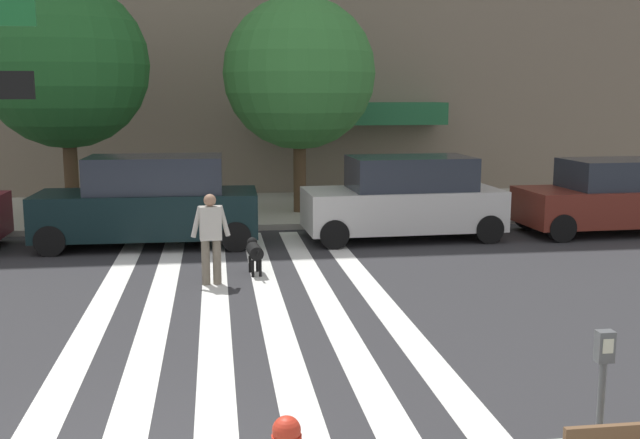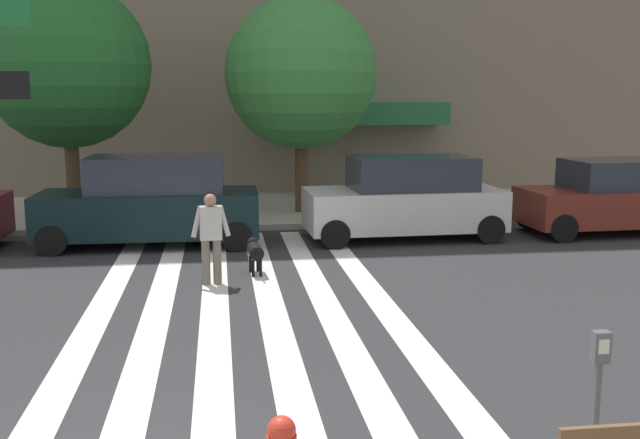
% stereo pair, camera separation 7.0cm
% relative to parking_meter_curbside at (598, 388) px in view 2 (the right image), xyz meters
% --- Properties ---
extents(ground_plane, '(160.00, 160.00, 0.00)m').
position_rel_parking_meter_curbside_xyz_m(ground_plane, '(-3.90, 6.90, -1.03)').
color(ground_plane, '#2B2B2D').
extents(sidewalk_far, '(80.00, 6.00, 0.15)m').
position_rel_parking_meter_curbside_xyz_m(sidewalk_far, '(-3.90, 15.92, -0.95)').
color(sidewalk_far, '#ABA99A').
rests_on(sidewalk_far, ground_plane).
extents(crosswalk_stripes, '(4.95, 11.43, 0.01)m').
position_rel_parking_meter_curbside_xyz_m(crosswalk_stripes, '(-2.68, 6.90, -1.03)').
color(crosswalk_stripes, silver).
rests_on(crosswalk_stripes, ground_plane).
extents(parking_meter_curbside, '(0.14, 0.11, 1.36)m').
position_rel_parking_meter_curbside_xyz_m(parking_meter_curbside, '(0.00, 0.00, 0.00)').
color(parking_meter_curbside, '#515456').
rests_on(parking_meter_curbside, sidewalk_near).
extents(parked_car_behind_first, '(4.88, 2.03, 2.02)m').
position_rel_parking_meter_curbside_xyz_m(parked_car_behind_first, '(-4.53, 11.44, -0.04)').
color(parked_car_behind_first, black).
rests_on(parked_car_behind_first, ground_plane).
extents(parked_car_third_in_line, '(4.62, 2.13, 1.94)m').
position_rel_parking_meter_curbside_xyz_m(parked_car_third_in_line, '(1.31, 11.44, -0.08)').
color(parked_car_third_in_line, beige).
rests_on(parked_car_third_in_line, ground_plane).
extents(parked_car_fourth_in_line, '(4.45, 2.11, 1.81)m').
position_rel_parking_meter_curbside_xyz_m(parked_car_fourth_in_line, '(6.52, 11.44, -0.14)').
color(parked_car_fourth_in_line, maroon).
rests_on(parked_car_fourth_in_line, ground_plane).
extents(street_tree_nearest, '(4.19, 4.19, 6.04)m').
position_rel_parking_meter_curbside_xyz_m(street_tree_nearest, '(-6.75, 14.41, 3.05)').
color(street_tree_nearest, '#4C3823').
rests_on(street_tree_nearest, sidewalk_far).
extents(street_tree_middle, '(4.10, 4.10, 5.83)m').
position_rel_parking_meter_curbside_xyz_m(street_tree_middle, '(-0.77, 14.88, 2.88)').
color(street_tree_middle, '#4C3823').
rests_on(street_tree_middle, sidewalk_far).
extents(pedestrian_dog_walker, '(0.71, 0.27, 1.64)m').
position_rel_parking_meter_curbside_xyz_m(pedestrian_dog_walker, '(-3.18, 7.76, -0.10)').
color(pedestrian_dog_walker, '#6B6051').
rests_on(pedestrian_dog_walker, ground_plane).
extents(dog_on_leash, '(0.31, 0.97, 0.65)m').
position_rel_parking_meter_curbside_xyz_m(dog_on_leash, '(-2.37, 8.45, -0.59)').
color(dog_on_leash, black).
rests_on(dog_on_leash, ground_plane).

